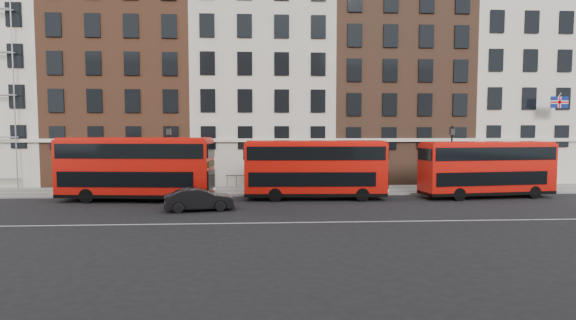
{
  "coord_description": "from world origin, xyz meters",
  "views": [
    {
      "loc": [
        -0.18,
        -26.52,
        5.21
      ],
      "look_at": [
        1.69,
        5.0,
        3.0
      ],
      "focal_mm": 28.0,
      "sensor_mm": 36.0,
      "label": 1
    }
  ],
  "objects": [
    {
      "name": "lamp_post_right",
      "position": [
        14.99,
        8.42,
        3.08
      ],
      "size": [
        0.44,
        0.44,
        5.33
      ],
      "color": "black",
      "rests_on": "pavement"
    },
    {
      "name": "traffic_light",
      "position": [
        23.23,
        8.1,
        2.45
      ],
      "size": [
        0.25,
        0.45,
        3.27
      ],
      "color": "black",
      "rests_on": "pavement"
    },
    {
      "name": "road_centre_line",
      "position": [
        0.0,
        -2.0,
        0.01
      ],
      "size": [
        70.0,
        0.12,
        0.01
      ],
      "primitive_type": "cube",
      "color": "white",
      "rests_on": "ground"
    },
    {
      "name": "bus_b",
      "position": [
        -9.24,
        6.19,
        2.45
      ],
      "size": [
        11.09,
        3.66,
        4.58
      ],
      "rotation": [
        0.0,
        0.0,
        -0.1
      ],
      "color": "red",
      "rests_on": "ground"
    },
    {
      "name": "iron_railings",
      "position": [
        0.0,
        12.7,
        0.65
      ],
      "size": [
        6.6,
        0.06,
        1.0
      ],
      "primitive_type": null,
      "color": "black",
      "rests_on": "pavement"
    },
    {
      "name": "lamp_post_left",
      "position": [
        -7.26,
        8.31,
        3.08
      ],
      "size": [
        0.44,
        0.44,
        5.33
      ],
      "color": "black",
      "rests_on": "pavement"
    },
    {
      "name": "kerb",
      "position": [
        0.0,
        8.0,
        0.08
      ],
      "size": [
        80.0,
        0.3,
        0.16
      ],
      "primitive_type": "cube",
      "color": "gray",
      "rests_on": "ground"
    },
    {
      "name": "bus_c",
      "position": [
        3.72,
        6.18,
        2.32
      ],
      "size": [
        10.41,
        2.9,
        4.33
      ],
      "rotation": [
        0.0,
        0.0,
        -0.04
      ],
      "color": "red",
      "rests_on": "ground"
    },
    {
      "name": "building_terrace",
      "position": [
        -0.31,
        17.88,
        10.24
      ],
      "size": [
        64.0,
        11.95,
        22.0
      ],
      "color": "#ADA496",
      "rests_on": "ground"
    },
    {
      "name": "ground",
      "position": [
        0.0,
        0.0,
        0.0
      ],
      "size": [
        120.0,
        120.0,
        0.0
      ],
      "primitive_type": "plane",
      "color": "black",
      "rests_on": "ground"
    },
    {
      "name": "car_front",
      "position": [
        -4.13,
        2.06,
        0.72
      ],
      "size": [
        4.59,
        2.31,
        1.45
      ],
      "primitive_type": "imported",
      "rotation": [
        0.0,
        0.0,
        1.76
      ],
      "color": "black",
      "rests_on": "ground"
    },
    {
      "name": "pavement",
      "position": [
        0.0,
        10.5,
        0.07
      ],
      "size": [
        80.0,
        5.0,
        0.15
      ],
      "primitive_type": "cube",
      "color": "slate",
      "rests_on": "ground"
    },
    {
      "name": "bus_d",
      "position": [
        16.73,
        6.18,
        2.27
      ],
      "size": [
        10.29,
        3.55,
        4.24
      ],
      "rotation": [
        0.0,
        0.0,
        0.11
      ],
      "color": "red",
      "rests_on": "ground"
    }
  ]
}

